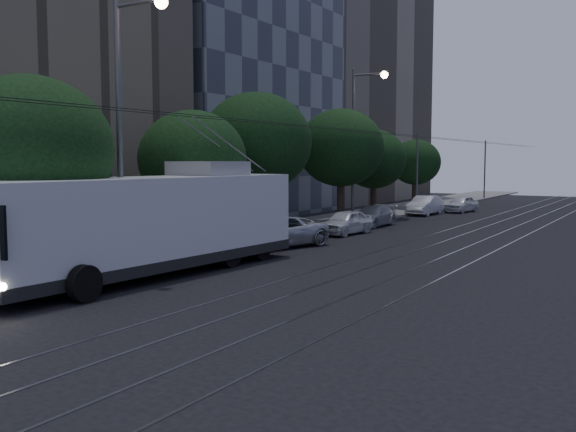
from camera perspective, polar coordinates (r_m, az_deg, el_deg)
The scene contains 20 objects.
ground at distance 20.42m, azimuth -3.54°, elevation -6.38°, with size 120.00×120.00×0.00m, color black.
sidewalk at distance 41.26m, azimuth 3.73°, elevation -0.51°, with size 5.00×90.00×0.15m, color gray.
tram_rails at distance 37.74m, azimuth 17.33°, elevation -1.34°, with size 4.52×90.00×0.02m.
overhead_wires at distance 39.97m, azimuth 6.98°, elevation 4.17°, with size 2.23×90.00×6.00m.
building_glass_mid at distance 49.92m, azimuth -7.33°, elevation 15.81°, with size 14.40×18.40×26.80m.
building_tan_far at distance 67.24m, azimuth 3.76°, elevation 16.48°, with size 14.40×22.40×34.80m.
trolleybus at distance 22.85m, azimuth -11.78°, elevation -0.61°, with size 3.52×13.38×5.63m.
pickup_silver at distance 29.58m, azimuth -1.14°, elevation -1.41°, with size 2.40×5.21×1.45m, color #BABCC3.
car_white_a at distance 34.92m, azimuth 5.14°, elevation -0.54°, with size 1.57×3.90×1.33m, color silver.
car_white_b at distance 39.38m, azimuth 7.53°, elevation -0.00°, with size 1.75×4.30×1.25m, color #B3B3B7.
car_white_c at distance 48.21m, azimuth 12.07°, elevation 0.93°, with size 1.48×4.23×1.39m, color white.
car_white_d at distance 51.37m, azimuth 15.15°, elevation 1.05°, with size 1.51×3.76×1.28m, color white.
tree_0 at distance 22.40m, azimuth -22.03°, elevation 5.43°, with size 5.39×5.39×6.77m.
tree_1 at distance 28.09m, azimuth -8.48°, elevation 5.01°, with size 4.69×4.69×6.18m.
tree_2 at distance 32.75m, azimuth -2.82°, elevation 6.55°, with size 5.63×5.63×7.46m.
tree_3 at distance 40.19m, azimuth 4.72°, elevation 6.06°, with size 5.38×5.38×7.21m.
tree_4 at distance 44.82m, azimuth 7.64°, elevation 5.02°, with size 4.53×4.53×6.13m.
tree_5 at distance 52.49m, azimuth 11.25°, elevation 4.70°, with size 4.04×4.04×5.68m.
streetlamp_near at distance 22.95m, azimuth -14.08°, elevation 9.34°, with size 2.34×0.44×9.63m.
streetlamp_far at distance 40.02m, azimuth 6.36°, elevation 7.51°, with size 2.33×0.44×9.59m.
Camera 1 is at (11.41, -16.45, 4.03)m, focal length 40.00 mm.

